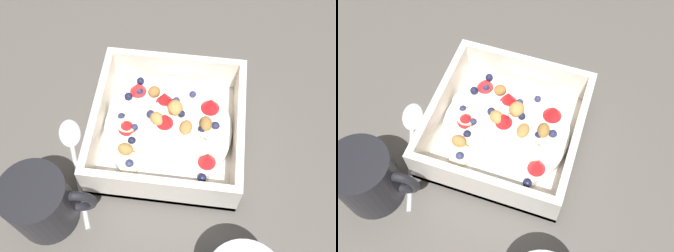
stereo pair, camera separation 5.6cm
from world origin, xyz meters
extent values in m
plane|color=#56514C|center=(0.00, 0.00, 0.00)|extent=(2.40, 2.40, 0.00)
cube|color=white|center=(0.01, 0.01, 0.01)|extent=(0.20, 0.20, 0.01)
cube|color=white|center=(0.01, -0.09, 0.03)|extent=(0.20, 0.01, 0.07)
cube|color=white|center=(0.01, 0.10, 0.03)|extent=(0.20, 0.01, 0.07)
cube|color=white|center=(-0.09, 0.01, 0.03)|extent=(0.01, 0.18, 0.07)
cube|color=white|center=(0.10, 0.01, 0.03)|extent=(0.01, 0.18, 0.07)
cylinder|color=white|center=(0.01, 0.01, 0.02)|extent=(0.18, 0.18, 0.02)
cylinder|color=#F4EAB7|center=(-0.05, 0.01, 0.03)|extent=(0.04, 0.04, 0.01)
cylinder|color=#F4EAB7|center=(0.05, 0.07, 0.03)|extent=(0.04, 0.04, 0.01)
cylinder|color=#F4EAB7|center=(0.06, 0.01, 0.03)|extent=(0.03, 0.03, 0.01)
cylinder|color=#F7EFC6|center=(0.02, -0.01, 0.03)|extent=(0.04, 0.04, 0.01)
cylinder|color=#F7EFC6|center=(-0.04, 0.04, 0.03)|extent=(0.03, 0.03, 0.01)
cylinder|color=#F7EFC6|center=(0.08, -0.01, 0.03)|extent=(0.03, 0.03, 0.01)
cylinder|color=#F4EAB7|center=(0.04, 0.04, 0.03)|extent=(0.04, 0.04, 0.01)
cone|color=red|center=(-0.05, 0.05, 0.04)|extent=(0.03, 0.03, 0.02)
cone|color=red|center=(-0.05, -0.03, 0.04)|extent=(0.03, 0.03, 0.02)
cone|color=red|center=(0.06, 0.02, 0.04)|extent=(0.03, 0.03, 0.02)
cone|color=red|center=(0.01, 0.00, 0.04)|extent=(0.03, 0.03, 0.02)
cone|color=red|center=(0.02, -0.03, 0.04)|extent=(0.04, 0.04, 0.03)
cone|color=red|center=(0.06, -0.05, 0.04)|extent=(0.03, 0.03, 0.02)
sphere|color=navy|center=(0.05, 0.02, 0.03)|extent=(0.01, 0.01, 0.01)
sphere|color=#191E3D|center=(0.06, -0.06, 0.03)|extent=(0.01, 0.01, 0.01)
sphere|color=#23284C|center=(0.06, -0.05, 0.03)|extent=(0.01, 0.01, 0.01)
sphere|color=#191E3D|center=(-0.05, 0.08, 0.03)|extent=(0.01, 0.01, 0.01)
sphere|color=#191E3D|center=(0.07, -0.03, 0.03)|extent=(0.01, 0.01, 0.01)
sphere|color=#191E3D|center=(0.05, 0.04, 0.03)|extent=(0.01, 0.01, 0.01)
sphere|color=navy|center=(0.00, -0.04, 0.03)|extent=(0.01, 0.01, 0.01)
sphere|color=#191E3D|center=(-0.04, 0.01, 0.03)|extent=(0.01, 0.01, 0.01)
sphere|color=navy|center=(0.05, 0.07, 0.03)|extent=(0.01, 0.01, 0.01)
sphere|color=#23284C|center=(-0.06, 0.00, 0.03)|extent=(0.01, 0.01, 0.01)
sphere|color=#23284C|center=(0.07, 0.00, 0.03)|extent=(0.01, 0.01, 0.01)
sphere|color=navy|center=(-0.02, -0.05, 0.03)|extent=(0.01, 0.01, 0.01)
sphere|color=#191E3D|center=(-0.01, -0.01, 0.03)|extent=(0.01, 0.01, 0.01)
sphere|color=#23284C|center=(0.03, -0.01, 0.03)|extent=(0.01, 0.01, 0.01)
ellipsoid|color=olive|center=(-0.05, 0.00, 0.04)|extent=(0.02, 0.02, 0.02)
ellipsoid|color=#AD7F42|center=(0.06, 0.05, 0.04)|extent=(0.02, 0.02, 0.02)
ellipsoid|color=tan|center=(0.02, 0.00, 0.04)|extent=(0.03, 0.03, 0.02)
ellipsoid|color=tan|center=(0.00, -0.02, 0.04)|extent=(0.02, 0.03, 0.02)
ellipsoid|color=#AD7F42|center=(-0.02, 0.01, 0.03)|extent=(0.02, 0.03, 0.01)
ellipsoid|color=olive|center=(0.03, -0.05, 0.03)|extent=(0.02, 0.02, 0.02)
ellipsoid|color=silver|center=(0.15, 0.02, 0.00)|extent=(0.05, 0.06, 0.01)
cylinder|color=silver|center=(0.12, 0.10, 0.00)|extent=(0.06, 0.12, 0.01)
cylinder|color=black|center=(0.15, 0.14, 0.04)|extent=(0.08, 0.08, 0.09)
torus|color=black|center=(0.10, 0.14, 0.05)|extent=(0.05, 0.02, 0.05)
camera|label=1|loc=(-0.03, 0.28, 0.51)|focal=42.29mm
camera|label=2|loc=(-0.08, 0.27, 0.51)|focal=42.29mm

